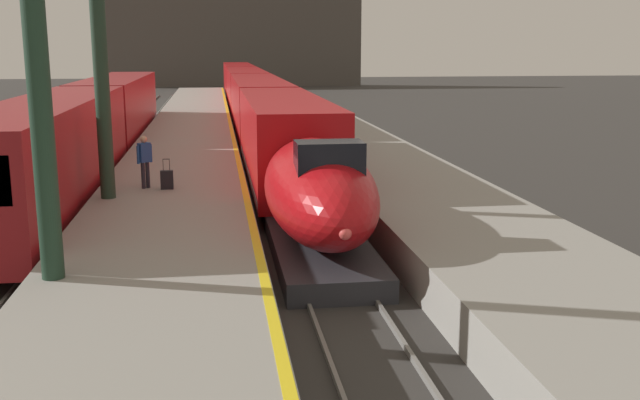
# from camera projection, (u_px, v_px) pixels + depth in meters

# --- Properties ---
(platform_left) EXTENTS (4.80, 110.00, 1.05)m
(platform_left) POSITION_uv_depth(u_px,v_px,m) (179.00, 182.00, 27.79)
(platform_left) COLOR gray
(platform_left) RESTS_ON ground
(platform_right) EXTENTS (4.80, 110.00, 1.05)m
(platform_right) POSITION_uv_depth(u_px,v_px,m) (389.00, 177.00, 28.91)
(platform_right) COLOR gray
(platform_right) RESTS_ON ground
(platform_left_safety_stripe) EXTENTS (0.20, 107.80, 0.01)m
(platform_left_safety_stripe) POSITION_uv_depth(u_px,v_px,m) (240.00, 167.00, 28.00)
(platform_left_safety_stripe) COLOR yellow
(platform_left_safety_stripe) RESTS_ON platform_left
(rail_main_left) EXTENTS (0.08, 110.00, 0.12)m
(rail_main_left) POSITION_uv_depth(u_px,v_px,m) (262.00, 179.00, 31.01)
(rail_main_left) COLOR slate
(rail_main_left) RESTS_ON ground
(rail_main_right) EXTENTS (0.08, 110.00, 0.12)m
(rail_main_right) POSITION_uv_depth(u_px,v_px,m) (298.00, 178.00, 31.21)
(rail_main_right) COLOR slate
(rail_main_right) RESTS_ON ground
(rail_secondary_left) EXTENTS (0.08, 110.00, 0.12)m
(rail_secondary_left) POSITION_uv_depth(u_px,v_px,m) (62.00, 184.00, 29.89)
(rail_secondary_left) COLOR slate
(rail_secondary_left) RESTS_ON ground
(rail_secondary_right) EXTENTS (0.08, 110.00, 0.12)m
(rail_secondary_right) POSITION_uv_depth(u_px,v_px,m) (100.00, 183.00, 30.10)
(rail_secondary_right) COLOR slate
(rail_secondary_right) RESTS_ON ground
(highspeed_train_main) EXTENTS (2.92, 76.57, 3.60)m
(highspeed_train_main) POSITION_uv_depth(u_px,v_px,m) (252.00, 98.00, 51.70)
(highspeed_train_main) COLOR #B20F14
(highspeed_train_main) RESTS_ON ground
(regional_train_adjacent) EXTENTS (2.85, 36.60, 3.80)m
(regional_train_adjacent) POSITION_uv_depth(u_px,v_px,m) (93.00, 123.00, 33.15)
(regional_train_adjacent) COLOR maroon
(regional_train_adjacent) RESTS_ON ground
(passenger_near_edge) EXTENTS (0.46, 0.41, 1.69)m
(passenger_near_edge) POSITION_uv_depth(u_px,v_px,m) (145.00, 158.00, 23.61)
(passenger_near_edge) COLOR #23232D
(passenger_near_edge) RESTS_ON platform_left
(rolling_suitcase) EXTENTS (0.40, 0.22, 0.98)m
(rolling_suitcase) POSITION_uv_depth(u_px,v_px,m) (167.00, 180.00, 23.60)
(rolling_suitcase) COLOR black
(rolling_suitcase) RESTS_ON platform_left
(terminus_back_wall) EXTENTS (36.00, 2.00, 14.00)m
(terminus_back_wall) POSITION_uv_depth(u_px,v_px,m) (232.00, 35.00, 101.88)
(terminus_back_wall) COLOR #4C4742
(terminus_back_wall) RESTS_ON ground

